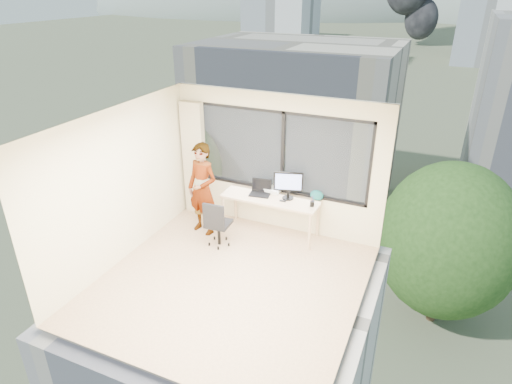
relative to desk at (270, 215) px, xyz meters
The scene contains 23 objects.
floor 1.70m from the desk, 90.00° to the right, with size 4.00×4.00×0.01m, color #CEAD86.
ceiling 2.78m from the desk, 90.00° to the right, with size 4.00×4.00×0.01m, color white.
wall_front 3.78m from the desk, 90.00° to the right, with size 4.00×0.01×2.60m, color beige.
wall_left 2.76m from the desk, 140.31° to the right, with size 0.01×4.00×2.60m, color beige.
wall_right 2.76m from the desk, 39.69° to the right, with size 0.01×4.00×2.60m, color beige.
window_wall 1.20m from the desk, 81.63° to the left, with size 3.30×0.16×1.55m, color black, non-canonical shape.
curtain 1.90m from the desk, behind, with size 0.45×0.14×2.30m, color beige.
desk is the anchor object (origin of this frame).
chair 1.02m from the desk, 133.20° to the right, with size 0.47×0.47×0.91m, color black, non-canonical shape.
person 1.35m from the desk, 159.99° to the right, with size 0.64×0.42×1.76m, color #2D2D33.
monitor 0.71m from the desk, 16.67° to the left, with size 0.52×0.11×0.52m, color black, non-canonical shape.
game_console 0.49m from the desk, 102.70° to the left, with size 0.30×0.25×0.07m, color white.
laptop 0.55m from the desk, behind, with size 0.37×0.40×0.24m, color black, non-canonical shape.
cellphone 0.46m from the desk, 11.68° to the right, with size 0.11×0.05×0.01m, color black.
pen_cup 0.91m from the desk, ahead, with size 0.08×0.08×0.10m, color black.
handbag 0.96m from the desk, 16.88° to the left, with size 0.25×0.12×0.19m, color #0C464B.
exterior_ground 119.21m from the desk, 90.00° to the left, with size 400.00×400.00×0.04m, color #515B3D.
near_bldg_a 30.64m from the desk, 107.62° to the left, with size 16.00×12.00×14.00m, color beige.
far_tower_a 99.69m from the desk, 110.55° to the left, with size 14.00×14.00×28.00m, color silver.
far_tower_d 160.05m from the desk, 112.02° to the left, with size 16.00×14.00×22.00m, color silver.
hill_a 340.51m from the desk, 110.65° to the left, with size 288.00×216.00×90.00m, color slate.
tree_a 27.88m from the desk, 128.19° to the left, with size 7.00×7.00×8.00m, color #244717, non-canonical shape.
tree_b 19.51m from the desk, 76.24° to the left, with size 7.60×7.60×9.00m, color #244717, non-canonical shape.
Camera 1 is at (2.66, -5.05, 4.31)m, focal length 30.83 mm.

